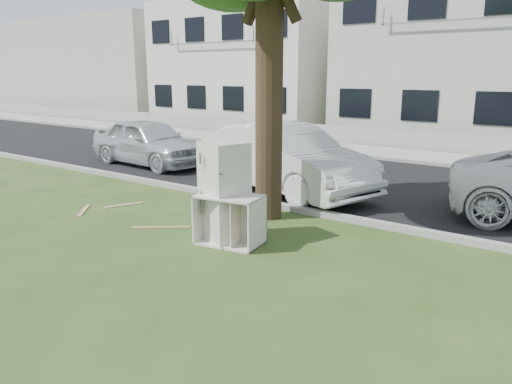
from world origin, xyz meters
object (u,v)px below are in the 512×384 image
Objects in this scene: fridge at (224,192)px; car_center at (284,158)px; cabinet at (230,220)px; car_left at (149,142)px.

fridge reaches higher than car_center.
fridge reaches higher than cabinet.
car_left reaches higher than cabinet.
car_left is (-5.42, 0.51, -0.09)m from car_center.
fridge is at bearing -144.94° from car_center.
fridge is 0.50m from cabinet.
car_left is at bearing 138.15° from cabinet.
car_left is (-6.59, 4.18, -0.13)m from fridge.
car_left is at bearing 165.17° from fridge.
cabinet is at bearing -117.88° from car_left.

